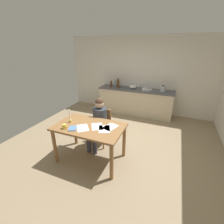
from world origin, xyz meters
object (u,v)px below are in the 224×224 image
Objects in this scene: bottle_vinegar at (115,83)px; wine_glass_by_kettle at (135,85)px; dining_table at (90,131)px; person_seated at (98,120)px; book_magazine at (73,128)px; mixing_bowl at (133,87)px; wine_glass_near_sink at (139,85)px; sink_unit at (147,89)px; wine_glass_back_left at (132,84)px; coffee_mug at (64,126)px; stovetop_kettle at (163,89)px; teacup_on_counter at (144,90)px; candlestick at (70,119)px; bottle_sauce at (118,84)px; bottle_oil at (111,84)px; bottle_wine_red at (118,83)px; chair_at_table at (102,125)px.

wine_glass_by_kettle is (0.71, 0.13, -0.01)m from bottle_vinegar.
dining_table is 0.51m from person_seated.
person_seated reaches higher than book_magazine.
wine_glass_near_sink is at bearing 33.86° from mixing_bowl.
sink_unit reaches higher than wine_glass_by_kettle.
wine_glass_back_left is (0.05, 2.93, 0.33)m from dining_table.
bottle_vinegar is at bearing 92.91° from coffee_mug.
stovetop_kettle is at bearing 68.11° from dining_table.
teacup_on_counter is (-0.58, -0.15, -0.05)m from stovetop_kettle.
sink_unit reaches higher than teacup_on_counter.
candlestick is 2.97m from wine_glass_back_left.
bottle_sauce is at bearing 88.42° from candlestick.
bottle_oil is at bearing -176.87° from stovetop_kettle.
bottle_sauce reaches higher than bottle_vinegar.
book_magazine is 0.61× the size of bottle_sauce.
wine_glass_by_kettle is at bearing 78.08° from candlestick.
bottle_sauce is at bearing -176.27° from stovetop_kettle.
coffee_mug is 0.57× the size of book_magazine.
coffee_mug is 0.50× the size of stovetop_kettle.
bottle_oil is 0.79× the size of bottle_wine_red.
teacup_on_counter is at bearing 69.60° from candlestick.
wine_glass_near_sink is (0.93, 0.25, 0.00)m from bottle_oil.
bottle_oil is at bearing 179.92° from bottle_sauce.
candlestick is (-0.39, -0.51, 0.20)m from person_seated.
person_seated reaches higher than wine_glass_by_kettle.
bottle_oil is at bearing 105.14° from person_seated.
person_seated is 2.37m from bottle_vinegar.
person_seated is at bearing 67.25° from coffee_mug.
coffee_mug is at bearing -97.61° from wine_glass_back_left.
sink_unit reaches higher than chair_at_table.
person_seated reaches higher than bottle_oil.
stovetop_kettle is at bearing 3.13° from bottle_oil.
wine_glass_by_kettle is at bearing 61.29° from mixing_bowl.
person_seated is 7.76× the size of wine_glass_back_left.
wine_glass_by_kettle reaches higher than dining_table.
mixing_bowl is at bearing 178.18° from stovetop_kettle.
candlestick is at bearing 103.29° from coffee_mug.
bottle_oil is 1.61× the size of wine_glass_by_kettle.
book_magazine is 0.61× the size of bottle_wine_red.
book_magazine is 0.69× the size of bottle_vinegar.
coffee_mug is at bearing -88.61° from bottle_wine_red.
bottle_wine_red is 0.51m from wine_glass_back_left.
wine_glass_near_sink is 1.31× the size of teacup_on_counter.
candlestick is 1.86× the size of wine_glass_near_sink.
mixing_bowl is (-0.50, 0.03, 0.03)m from sink_unit.
person_seated is at bearing -94.12° from mixing_bowl.
candlestick is 0.31m from book_magazine.
wine_glass_near_sink is 1.00× the size of wine_glass_back_left.
book_magazine is (0.15, 0.05, -0.04)m from coffee_mug.
candlestick is 1.86× the size of wine_glass_back_left.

